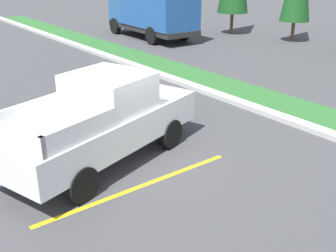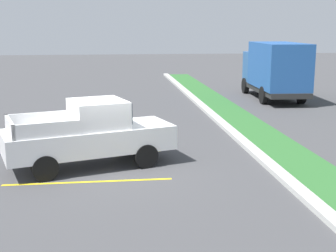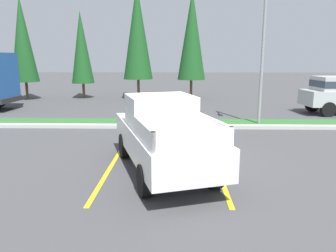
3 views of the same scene
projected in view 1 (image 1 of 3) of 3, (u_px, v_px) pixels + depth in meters
name	position (u px, v px, depth m)	size (l,w,h in m)	color
ground_plane	(134.00, 159.00, 9.98)	(120.00, 120.00, 0.00)	#424244
parking_line_near	(76.00, 140.00, 11.03)	(0.12, 4.80, 0.01)	yellow
parking_line_far	(140.00, 187.00, 8.76)	(0.12, 4.80, 0.01)	yellow
curb_strip	(268.00, 113.00, 12.76)	(56.00, 0.40, 0.15)	#B2B2AD
grass_median	(290.00, 107.00, 13.40)	(56.00, 1.80, 0.06)	#2D662D
pickup_truck_main	(103.00, 120.00, 9.54)	(3.38, 5.55, 2.10)	black
cargo_truck_distant	(152.00, 7.00, 24.40)	(6.90, 2.74, 3.40)	black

